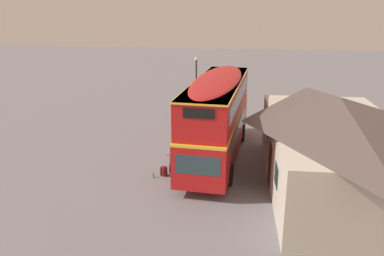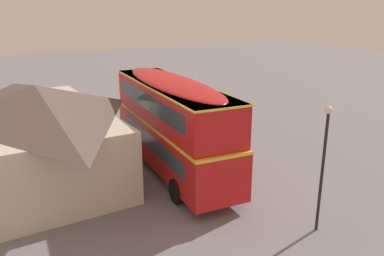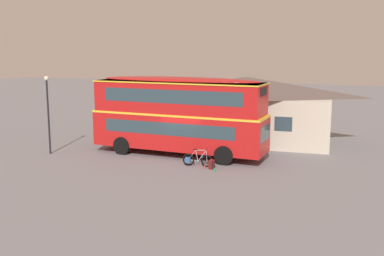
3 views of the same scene
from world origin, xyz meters
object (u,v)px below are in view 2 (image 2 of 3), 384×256
object	(u,v)px
water_bottle_green_metal	(193,141)
water_bottle_red_squeeze	(193,146)
backpack_on_ground	(188,142)
touring_bicycle	(192,146)
double_decker_bus	(172,121)
street_lamp	(324,157)

from	to	relation	value
water_bottle_green_metal	water_bottle_red_squeeze	world-z (taller)	water_bottle_green_metal
backpack_on_ground	touring_bicycle	bearing A→B (deg)	164.36
double_decker_bus	water_bottle_green_metal	distance (m)	5.01
touring_bicycle	street_lamp	bearing A→B (deg)	-179.81
water_bottle_green_metal	street_lamp	size ratio (longest dim) A/B	0.05
double_decker_bus	water_bottle_red_squeeze	xyz separation A→B (m)	(2.47, -2.57, -2.54)
double_decker_bus	touring_bicycle	size ratio (longest dim) A/B	6.19
water_bottle_green_metal	backpack_on_ground	bearing A→B (deg)	122.65
double_decker_bus	street_lamp	world-z (taller)	street_lamp
water_bottle_red_squeeze	backpack_on_ground	bearing A→B (deg)	13.60
street_lamp	water_bottle_green_metal	bearing A→B (deg)	-3.80
double_decker_bus	water_bottle_red_squeeze	size ratio (longest dim) A/B	49.20
water_bottle_green_metal	street_lamp	bearing A→B (deg)	176.20
water_bottle_red_squeeze	street_lamp	bearing A→B (deg)	178.17
touring_bicycle	street_lamp	xyz separation A→B (m)	(-9.59, -0.03, 2.59)
double_decker_bus	water_bottle_green_metal	xyz separation A→B (m)	(3.14, -2.97, -2.53)
backpack_on_ground	water_bottle_red_squeeze	world-z (taller)	backpack_on_ground
touring_bicycle	water_bottle_red_squeeze	size ratio (longest dim) A/B	7.95
double_decker_bus	backpack_on_ground	size ratio (longest dim) A/B	19.94
backpack_on_ground	water_bottle_green_metal	distance (m)	0.60
backpack_on_ground	water_bottle_green_metal	bearing A→B (deg)	-57.35
touring_bicycle	backpack_on_ground	size ratio (longest dim) A/B	3.22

